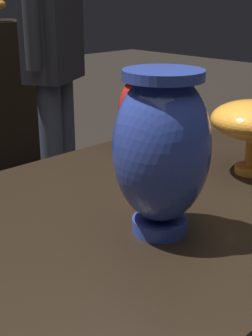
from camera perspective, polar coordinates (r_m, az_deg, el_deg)
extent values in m
cube|color=black|center=(0.79, -3.83, -8.23)|extent=(1.20, 0.64, 0.05)
cylinder|color=#2D429E|center=(0.75, 4.02, -6.75)|extent=(0.09, 0.09, 0.02)
ellipsoid|color=#2D429E|center=(0.70, 4.27, 2.34)|extent=(0.15, 0.15, 0.23)
cylinder|color=#2D429E|center=(0.68, 4.51, 11.04)|extent=(0.12, 0.12, 0.01)
cylinder|color=orange|center=(1.02, 14.66, -0.16)|extent=(0.07, 0.07, 0.01)
cylinder|color=orange|center=(1.01, 14.85, 1.82)|extent=(0.03, 0.03, 0.06)
cylinder|color=red|center=(1.14, 1.50, 2.68)|extent=(0.06, 0.06, 0.01)
ellipsoid|color=red|center=(1.12, 1.54, 6.88)|extent=(0.10, 0.10, 0.16)
cylinder|color=red|center=(1.10, 1.58, 10.64)|extent=(0.08, 0.08, 0.01)
cylinder|color=#333847|center=(2.48, -7.31, 1.95)|extent=(0.11, 0.11, 0.76)
cylinder|color=#333847|center=(2.35, -8.77, 0.85)|extent=(0.11, 0.11, 0.76)
cube|color=#232328|center=(2.29, -8.88, 17.82)|extent=(0.37, 0.31, 0.60)
cylinder|color=#232328|center=(2.47, -6.86, 18.77)|extent=(0.07, 0.07, 0.51)
cylinder|color=#232328|center=(2.11, -11.34, 18.32)|extent=(0.07, 0.07, 0.51)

